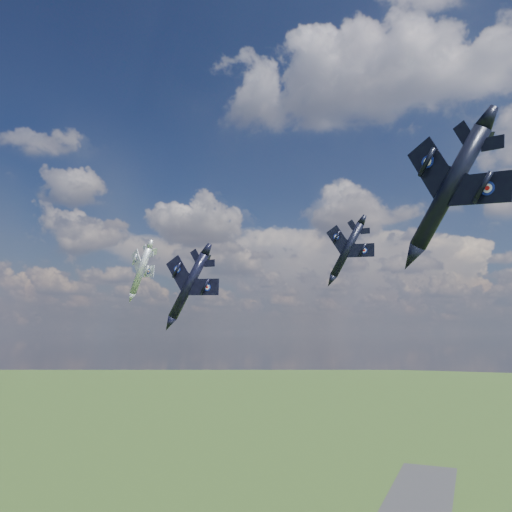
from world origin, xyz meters
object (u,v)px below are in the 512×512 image
at_px(jet_right_navy, 449,189).
at_px(jet_high_navy, 347,250).
at_px(jet_left_silver, 141,271).
at_px(jet_lead_navy, 189,286).

xyz_separation_m(jet_right_navy, jet_high_navy, (-16.58, 33.30, 0.97)).
bearing_deg(jet_left_silver, jet_lead_navy, -20.62).
height_order(jet_high_navy, jet_left_silver, jet_high_navy).
relative_size(jet_right_navy, jet_high_navy, 1.20).
distance_m(jet_right_navy, jet_high_navy, 37.21).
distance_m(jet_high_navy, jet_left_silver, 40.33).
distance_m(jet_lead_navy, jet_left_silver, 32.26).
bearing_deg(jet_left_silver, jet_high_navy, 20.52).
bearing_deg(jet_high_navy, jet_lead_navy, -125.48).
relative_size(jet_lead_navy, jet_right_navy, 0.85).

